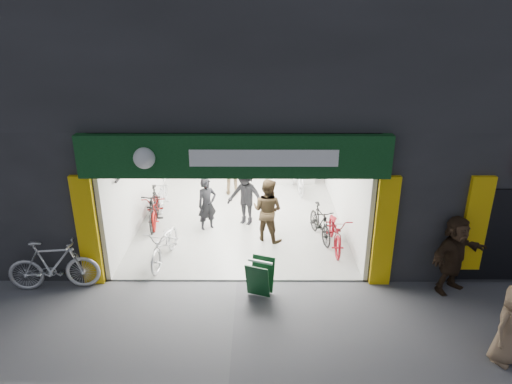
{
  "coord_description": "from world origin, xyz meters",
  "views": [
    {
      "loc": [
        0.48,
        -9.0,
        5.78
      ],
      "look_at": [
        0.44,
        1.5,
        1.62
      ],
      "focal_mm": 32.0,
      "sensor_mm": 36.0,
      "label": 1
    }
  ],
  "objects_px": {
    "bike_right_front": "(320,223)",
    "sandwich_board": "(260,277)",
    "parked_bike": "(53,265)",
    "pedestrian_near": "(510,325)",
    "bike_left_front": "(165,244)"
  },
  "relations": [
    {
      "from": "pedestrian_near",
      "to": "sandwich_board",
      "type": "height_order",
      "value": "pedestrian_near"
    },
    {
      "from": "bike_right_front",
      "to": "pedestrian_near",
      "type": "bearing_deg",
      "value": -71.9
    },
    {
      "from": "bike_right_front",
      "to": "sandwich_board",
      "type": "distance_m",
      "value": 3.09
    },
    {
      "from": "bike_left_front",
      "to": "pedestrian_near",
      "type": "relative_size",
      "value": 1.22
    },
    {
      "from": "bike_right_front",
      "to": "parked_bike",
      "type": "relative_size",
      "value": 0.82
    },
    {
      "from": "bike_right_front",
      "to": "pedestrian_near",
      "type": "height_order",
      "value": "pedestrian_near"
    },
    {
      "from": "bike_right_front",
      "to": "sandwich_board",
      "type": "height_order",
      "value": "bike_right_front"
    },
    {
      "from": "bike_right_front",
      "to": "parked_bike",
      "type": "distance_m",
      "value": 6.64
    },
    {
      "from": "pedestrian_near",
      "to": "bike_left_front",
      "type": "bearing_deg",
      "value": 121.23
    },
    {
      "from": "sandwich_board",
      "to": "pedestrian_near",
      "type": "bearing_deg",
      "value": -4.93
    },
    {
      "from": "bike_right_front",
      "to": "parked_bike",
      "type": "xyz_separation_m",
      "value": [
        -6.18,
        -2.43,
        0.11
      ]
    },
    {
      "from": "sandwich_board",
      "to": "parked_bike",
      "type": "bearing_deg",
      "value": -162.31
    },
    {
      "from": "bike_right_front",
      "to": "sandwich_board",
      "type": "relative_size",
      "value": 2.01
    },
    {
      "from": "bike_right_front",
      "to": "parked_bike",
      "type": "height_order",
      "value": "parked_bike"
    },
    {
      "from": "bike_right_front",
      "to": "sandwich_board",
      "type": "xyz_separation_m",
      "value": [
        -1.63,
        -2.63,
        -0.04
      ]
    }
  ]
}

